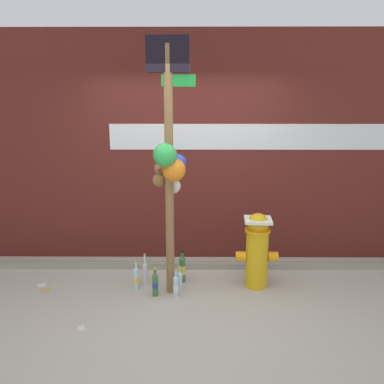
{
  "coord_description": "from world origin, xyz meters",
  "views": [
    {
      "loc": [
        0.13,
        -3.93,
        2.16
      ],
      "look_at": [
        0.09,
        0.41,
        1.17
      ],
      "focal_mm": 38.58,
      "sensor_mm": 36.0,
      "label": 1
    }
  ],
  "objects": [
    {
      "name": "litter_1",
      "position": [
        -1.6,
        0.42,
        0.0
      ],
      "size": [
        0.11,
        0.15,
        0.01
      ],
      "primitive_type": "cube",
      "rotation": [
        0.0,
        0.0,
        1.65
      ],
      "color": "tan",
      "rests_on": "ground_plane"
    },
    {
      "name": "curb_strip",
      "position": [
        0.0,
        1.08,
        0.04
      ],
      "size": [
        8.0,
        0.12,
        0.08
      ],
      "primitive_type": "cube",
      "color": "gray",
      "rests_on": "ground_plane"
    },
    {
      "name": "fire_hydrant",
      "position": [
        0.85,
        0.57,
        0.46
      ],
      "size": [
        0.49,
        0.33,
        0.89
      ],
      "color": "gold",
      "rests_on": "ground_plane"
    },
    {
      "name": "bottle_3",
      "position": [
        -0.32,
        0.31,
        0.14
      ],
      "size": [
        0.07,
        0.07,
        0.33
      ],
      "color": "#337038",
      "rests_on": "ground_plane"
    },
    {
      "name": "bottle_4",
      "position": [
        -0.02,
        0.67,
        0.17
      ],
      "size": [
        0.08,
        0.08,
        0.39
      ],
      "color": "#337038",
      "rests_on": "ground_plane"
    },
    {
      "name": "litter_3",
      "position": [
        -0.97,
        -0.37,
        0.0
      ],
      "size": [
        0.09,
        0.11,
        0.01
      ],
      "primitive_type": "cube",
      "rotation": [
        0.0,
        0.0,
        1.88
      ],
      "color": "silver",
      "rests_on": "ground_plane"
    },
    {
      "name": "litter_2",
      "position": [
        -1.69,
        0.56,
        0.0
      ],
      "size": [
        0.12,
        0.13,
        0.01
      ],
      "primitive_type": "cube",
      "rotation": [
        0.0,
        0.0,
        2.03
      ],
      "color": "silver",
      "rests_on": "ground_plane"
    },
    {
      "name": "building_wall",
      "position": [
        0.0,
        1.56,
        1.51
      ],
      "size": [
        10.0,
        0.21,
        3.02
      ],
      "color": "#561E19",
      "rests_on": "ground_plane"
    },
    {
      "name": "litter_0",
      "position": [
        0.41,
        1.23,
        0.0
      ],
      "size": [
        0.17,
        0.16,
        0.01
      ],
      "primitive_type": "cube",
      "rotation": [
        0.0,
        0.0,
        0.44
      ],
      "color": "silver",
      "rests_on": "ground_plane"
    },
    {
      "name": "bottle_2",
      "position": [
        -0.06,
        0.49,
        0.11
      ],
      "size": [
        0.08,
        0.08,
        0.28
      ],
      "color": "#B2DBEA",
      "rests_on": "ground_plane"
    },
    {
      "name": "bottle_1",
      "position": [
        -0.55,
        0.48,
        0.13
      ],
      "size": [
        0.06,
        0.06,
        0.34
      ],
      "color": "#B2DBEA",
      "rests_on": "ground_plane"
    },
    {
      "name": "bottle_5",
      "position": [
        -0.46,
        0.6,
        0.15
      ],
      "size": [
        0.06,
        0.06,
        0.38
      ],
      "color": "silver",
      "rests_on": "ground_plane"
    },
    {
      "name": "bottle_0",
      "position": [
        -0.09,
        0.3,
        0.13
      ],
      "size": [
        0.06,
        0.06,
        0.31
      ],
      "color": "#B2DBEA",
      "rests_on": "ground_plane"
    },
    {
      "name": "memorial_post",
      "position": [
        -0.14,
        0.39,
        1.6
      ],
      "size": [
        0.5,
        0.48,
        2.77
      ],
      "color": "olive",
      "rests_on": "ground_plane"
    },
    {
      "name": "ground_plane",
      "position": [
        0.0,
        0.0,
        0.0
      ],
      "size": [
        14.0,
        14.0,
        0.0
      ],
      "primitive_type": "plane",
      "color": "#ADA899"
    }
  ]
}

